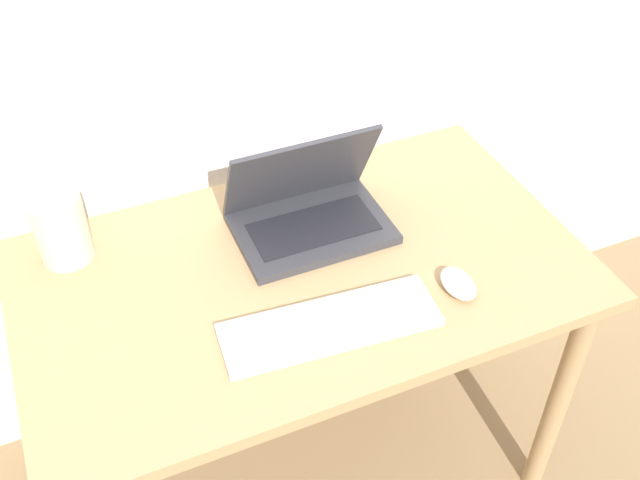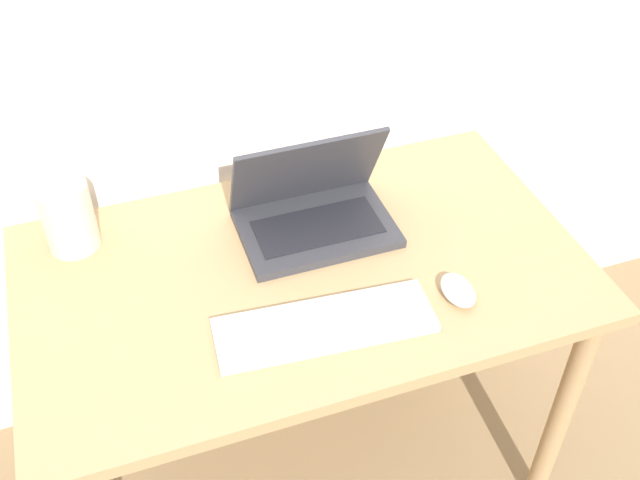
{
  "view_description": "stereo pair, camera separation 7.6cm",
  "coord_description": "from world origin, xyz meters",
  "px_view_note": "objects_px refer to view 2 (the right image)",
  "views": [
    {
      "loc": [
        -0.41,
        -0.7,
        1.81
      ],
      "look_at": [
        0.03,
        0.31,
        0.83
      ],
      "focal_mm": 42.0,
      "sensor_mm": 36.0,
      "label": 1
    },
    {
      "loc": [
        -0.34,
        -0.73,
        1.81
      ],
      "look_at": [
        0.03,
        0.31,
        0.83
      ],
      "focal_mm": 42.0,
      "sensor_mm": 36.0,
      "label": 2
    }
  ],
  "objects_px": {
    "mouse": "(458,290)",
    "laptop": "(313,208)",
    "keyboard": "(325,325)",
    "vase": "(64,204)"
  },
  "relations": [
    {
      "from": "laptop",
      "to": "mouse",
      "type": "height_order",
      "value": "laptop"
    },
    {
      "from": "mouse",
      "to": "vase",
      "type": "xyz_separation_m",
      "value": [
        -0.71,
        0.41,
        0.09
      ]
    },
    {
      "from": "vase",
      "to": "mouse",
      "type": "bearing_deg",
      "value": -30.21
    },
    {
      "from": "mouse",
      "to": "laptop",
      "type": "bearing_deg",
      "value": 123.71
    },
    {
      "from": "laptop",
      "to": "vase",
      "type": "distance_m",
      "value": 0.52
    },
    {
      "from": "keyboard",
      "to": "vase",
      "type": "bearing_deg",
      "value": 136.5
    },
    {
      "from": "keyboard",
      "to": "vase",
      "type": "xyz_separation_m",
      "value": [
        -0.43,
        0.41,
        0.1
      ]
    },
    {
      "from": "laptop",
      "to": "keyboard",
      "type": "height_order",
      "value": "laptop"
    },
    {
      "from": "laptop",
      "to": "mouse",
      "type": "relative_size",
      "value": 3.42
    },
    {
      "from": "laptop",
      "to": "mouse",
      "type": "bearing_deg",
      "value": -56.29
    }
  ]
}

